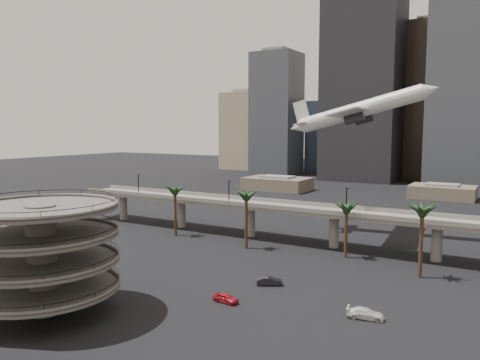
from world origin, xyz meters
The scene contains 10 objects.
ground centered at (0.00, 0.00, 0.00)m, with size 700.00×700.00×0.00m, color black.
parking_ramp centered at (-13.00, -4.00, 9.84)m, with size 22.20×22.20×17.35m.
overpass centered at (0.00, 55.00, 7.34)m, with size 130.00×9.30×14.70m.
palm_trees centered at (11.58, 47.18, 11.30)m, with size 76.40×18.40×14.00m.
low_buildings centered at (6.89, 142.30, 2.86)m, with size 135.00×27.50×6.80m.
skyline centered at (15.11, 217.09, 41.48)m, with size 269.00×86.00×113.55m.
airborne_jet centered at (10.85, 72.52, 31.84)m, with size 38.34×33.94×13.61m.
car_a centered at (7.88, 13.27, 0.74)m, with size 1.74×4.33×1.48m, color #B51924.
car_b centered at (10.13, 24.03, 0.75)m, with size 1.59×4.55×1.50m, color black.
car_c centered at (28.63, 18.17, 0.77)m, with size 2.15×5.30×1.54m, color silver.
Camera 1 is at (46.03, -46.81, 27.29)m, focal length 35.00 mm.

